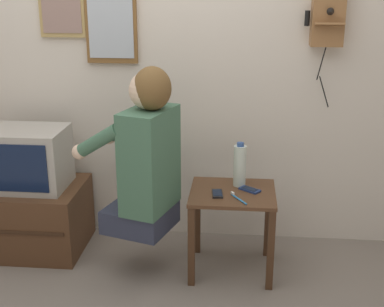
# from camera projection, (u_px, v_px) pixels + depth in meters

# --- Properties ---
(wall_back) EXTENTS (6.80, 0.05, 2.55)m
(wall_back) POSITION_uv_depth(u_px,v_px,m) (153.00, 50.00, 3.44)
(wall_back) COLOR beige
(wall_back) RESTS_ON ground_plane
(side_table) EXTENTS (0.50, 0.45, 0.52)m
(side_table) POSITION_uv_depth(u_px,v_px,m) (232.00, 209.00, 3.20)
(side_table) COLOR #51331E
(side_table) RESTS_ON ground_plane
(person) EXTENTS (0.60, 0.52, 0.97)m
(person) POSITION_uv_depth(u_px,v_px,m) (146.00, 155.00, 3.04)
(person) COLOR #2D3347
(person) RESTS_ON ground_plane
(tv_stand) EXTENTS (0.70, 0.55, 0.44)m
(tv_stand) POSITION_uv_depth(u_px,v_px,m) (31.00, 217.00, 3.53)
(tv_stand) COLOR #51331E
(tv_stand) RESTS_ON ground_plane
(television) EXTENTS (0.51, 0.38, 0.38)m
(television) POSITION_uv_depth(u_px,v_px,m) (26.00, 158.00, 3.39)
(television) COLOR #ADA89E
(television) RESTS_ON tv_stand
(wall_phone_antique) EXTENTS (0.23, 0.19, 0.78)m
(wall_phone_antique) POSITION_uv_depth(u_px,v_px,m) (328.00, 14.00, 3.19)
(wall_phone_antique) COLOR olive
(framed_picture) EXTENTS (0.29, 0.03, 0.39)m
(framed_picture) POSITION_uv_depth(u_px,v_px,m) (62.00, 6.00, 3.36)
(framed_picture) COLOR tan
(wall_mirror) EXTENTS (0.33, 0.03, 0.68)m
(wall_mirror) POSITION_uv_depth(u_px,v_px,m) (110.00, 9.00, 3.34)
(wall_mirror) COLOR brown
(cell_phone_held) EXTENTS (0.07, 0.13, 0.01)m
(cell_phone_held) POSITION_uv_depth(u_px,v_px,m) (217.00, 194.00, 3.11)
(cell_phone_held) COLOR black
(cell_phone_held) RESTS_ON side_table
(cell_phone_spare) EXTENTS (0.14, 0.12, 0.01)m
(cell_phone_spare) POSITION_uv_depth(u_px,v_px,m) (250.00, 190.00, 3.17)
(cell_phone_spare) COLOR navy
(cell_phone_spare) RESTS_ON side_table
(water_bottle) EXTENTS (0.08, 0.08, 0.27)m
(water_bottle) POSITION_uv_depth(u_px,v_px,m) (240.00, 165.00, 3.21)
(water_bottle) COLOR silver
(water_bottle) RESTS_ON side_table
(toothbrush) EXTENTS (0.10, 0.14, 0.02)m
(toothbrush) POSITION_uv_depth(u_px,v_px,m) (238.00, 198.00, 3.05)
(toothbrush) COLOR #338CD8
(toothbrush) RESTS_ON side_table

